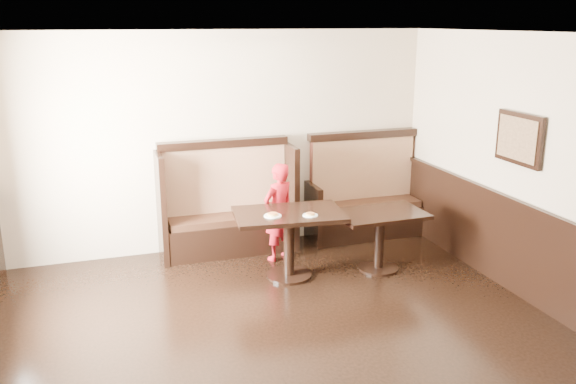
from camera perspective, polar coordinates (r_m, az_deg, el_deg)
name	(u,v)px	position (r m, az deg, el deg)	size (l,w,h in m)	color
room_shell	(274,305)	(5.06, -1.36, -10.50)	(7.00, 7.00, 7.00)	#C9B292
booth_main	(227,212)	(7.90, -5.70, -1.85)	(1.75, 0.72, 1.45)	black
booth_neighbor	(365,202)	(8.52, 7.20, -0.89)	(1.65, 0.72, 1.45)	black
table_main	(289,228)	(7.02, 0.09, -3.35)	(1.32, 0.91, 0.79)	black
table_neighbor	(380,227)	(7.33, 8.59, -3.24)	(1.05, 0.70, 0.72)	black
child	(279,212)	(7.55, -0.89, -1.88)	(0.45, 0.30, 1.24)	#AD121B
pizza_plate_left	(273,215)	(6.83, -1.44, -2.17)	(0.20, 0.20, 0.04)	white
pizza_plate_right	(310,215)	(6.85, 2.10, -2.13)	(0.17, 0.17, 0.03)	white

